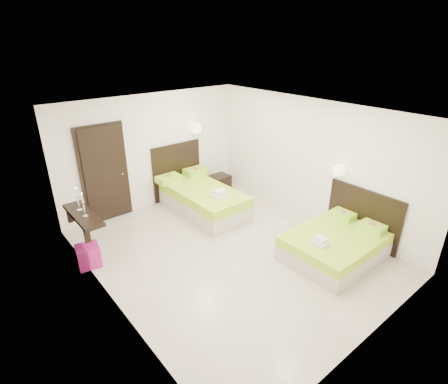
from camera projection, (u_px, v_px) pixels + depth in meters
floor at (230, 251)px, 6.61m from camera, size 5.50×5.50×0.00m
bed_single at (201, 197)px, 8.04m from camera, size 1.32×2.20×1.82m
bed_double at (337, 243)px, 6.39m from camera, size 1.77×1.50×1.46m
nightstand at (220, 183)px, 9.13m from camera, size 0.47×0.42×0.41m
ottoman at (88, 256)px, 6.15m from camera, size 0.44×0.44×0.38m
door at (105, 174)px, 7.38m from camera, size 1.02×0.15×2.14m
console_shelf at (83, 215)px, 6.19m from camera, size 0.35×1.20×0.78m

